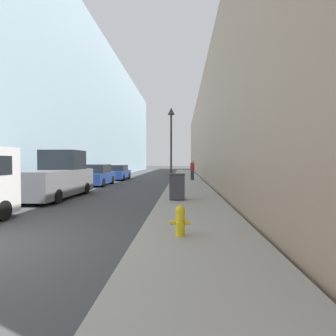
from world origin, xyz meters
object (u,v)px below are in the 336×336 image
(parked_sedan_near, at_px, (97,176))
(parked_sedan_far, at_px, (118,173))
(pickup_truck, at_px, (56,178))
(lamppost, at_px, (171,134))
(fire_hydrant, at_px, (180,220))
(pedestrian_on_sidewalk, at_px, (192,170))
(trash_bin, at_px, (177,186))

(parked_sedan_near, distance_m, parked_sedan_far, 6.13)
(pickup_truck, distance_m, parked_sedan_far, 13.01)
(lamppost, distance_m, pickup_truck, 7.16)
(pickup_truck, bearing_deg, fire_hydrant, -47.72)
(pickup_truck, relative_size, parked_sedan_near, 1.31)
(lamppost, distance_m, pedestrian_on_sidewalk, 7.86)
(pickup_truck, distance_m, pedestrian_on_sidewalk, 13.03)
(lamppost, relative_size, parked_sedan_far, 1.18)
(lamppost, xyz_separation_m, parked_sedan_far, (-5.75, 9.47, -2.86))
(pickup_truck, relative_size, parked_sedan_far, 1.28)
(fire_hydrant, distance_m, trash_bin, 5.60)
(trash_bin, distance_m, pedestrian_on_sidewalk, 12.26)
(pickup_truck, distance_m, parked_sedan_near, 6.88)
(trash_bin, height_order, parked_sedan_far, parked_sedan_far)
(trash_bin, bearing_deg, pickup_truck, 167.22)
(fire_hydrant, distance_m, pickup_truck, 9.46)
(lamppost, bearing_deg, fire_hydrant, -86.35)
(parked_sedan_far, bearing_deg, pedestrian_on_sidewalk, -16.65)
(fire_hydrant, xyz_separation_m, trash_bin, (-0.19, 5.59, 0.23))
(fire_hydrant, xyz_separation_m, pedestrian_on_sidewalk, (0.93, 17.79, 0.53))
(fire_hydrant, xyz_separation_m, parked_sedan_near, (-6.50, 13.87, 0.22))
(trash_bin, xyz_separation_m, parked_sedan_near, (-6.32, 8.28, -0.01))
(fire_hydrant, height_order, parked_sedan_near, parked_sedan_near)
(lamppost, bearing_deg, parked_sedan_near, 150.14)
(pedestrian_on_sidewalk, bearing_deg, parked_sedan_far, 163.35)
(parked_sedan_near, relative_size, parked_sedan_far, 0.97)
(fire_hydrant, bearing_deg, parked_sedan_near, 115.13)
(fire_hydrant, height_order, pickup_truck, pickup_truck)
(trash_bin, relative_size, pickup_truck, 0.21)
(fire_hydrant, relative_size, parked_sedan_near, 0.16)
(pickup_truck, bearing_deg, parked_sedan_near, 91.23)
(lamppost, bearing_deg, pedestrian_on_sidewalk, 77.60)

